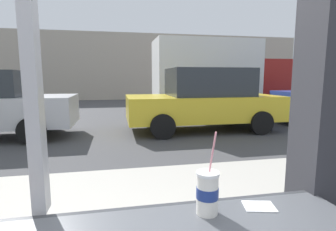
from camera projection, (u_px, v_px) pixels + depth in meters
The scene contains 7 objects.
ground_plane at pixel (108, 123), 8.85m from camera, with size 60.00×60.00×0.00m, color #424244.
sidewalk_strip at pixel (90, 225), 2.63m from camera, with size 16.00×2.80×0.13m, color #B2ADA3.
building_facade_far at pixel (111, 67), 18.49m from camera, with size 28.00×1.20×4.60m, color #A89E8E.
soda_cup_right at pixel (207, 192), 0.98m from camera, with size 0.09×0.09×0.32m.
napkin_wrapper at pixel (259, 206), 1.05m from camera, with size 0.12×0.09×0.00m, color white.
parked_car_yellow at pixel (204, 100), 7.62m from camera, with size 4.36×2.06×1.79m.
box_truck at pixel (219, 74), 12.11m from camera, with size 6.36×2.44×3.19m.
Camera 1 is at (0.29, -0.95, 1.53)m, focal length 27.99 mm.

